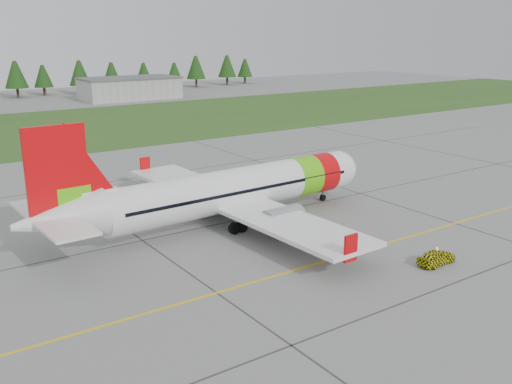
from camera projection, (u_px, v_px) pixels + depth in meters
ground at (461, 281)px, 39.59m from camera, size 320.00×320.00×0.00m
aircraft at (230, 191)px, 50.89m from camera, size 34.09×31.35×10.32m
follow_me_car at (438, 243)px, 41.93m from camera, size 1.19×1.39×3.35m
grass_strip at (80, 126)px, 104.49m from camera, size 320.00×50.00×0.03m
taxi_guideline at (377, 246)px, 45.92m from camera, size 120.00×0.25×0.02m
hangar_east at (130, 89)px, 145.99m from camera, size 24.00×12.00×5.20m
treeline at (8, 79)px, 147.47m from camera, size 160.00×8.00×10.00m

